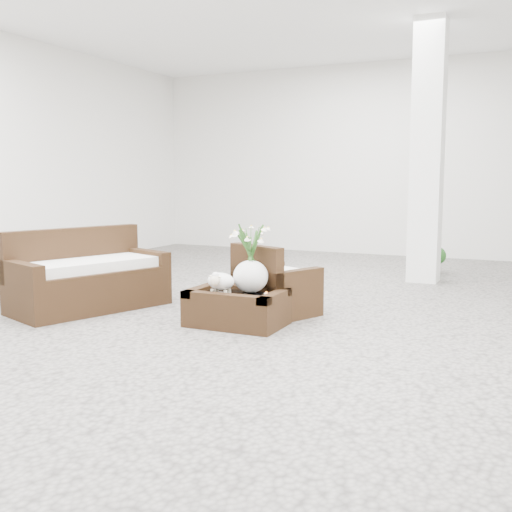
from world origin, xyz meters
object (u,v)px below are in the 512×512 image
at_px(armchair, 277,279).
at_px(loveseat, 89,270).
at_px(topiary, 428,228).
at_px(coffee_table, 237,309).

bearing_deg(armchair, loveseat, 41.75).
relative_size(armchair, topiary, 0.55).
distance_m(armchair, loveseat, 2.03).
distance_m(coffee_table, loveseat, 1.80).
bearing_deg(topiary, coffee_table, -105.21).
relative_size(armchair, loveseat, 0.46).
bearing_deg(loveseat, armchair, -53.00).
relative_size(coffee_table, loveseat, 0.56).
height_order(armchair, loveseat, loveseat).
xyz_separation_m(armchair, loveseat, (-1.94, -0.59, 0.06)).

